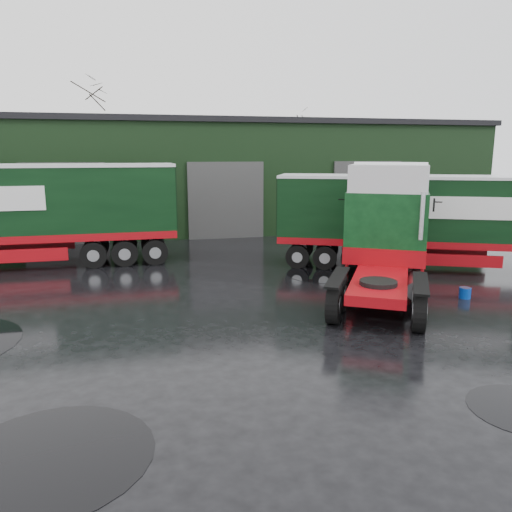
{
  "coord_description": "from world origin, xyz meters",
  "views": [
    {
      "loc": [
        -2.53,
        -11.9,
        4.45
      ],
      "look_at": [
        0.54,
        1.02,
        1.7
      ],
      "focal_mm": 35.0,
      "sensor_mm": 36.0,
      "label": 1
    }
  ],
  "objects": [
    {
      "name": "tree_back_b",
      "position": [
        10.0,
        30.0,
        3.75
      ],
      "size": [
        4.4,
        4.4,
        7.5
      ],
      "primitive_type": null,
      "color": "black",
      "rests_on": "ground"
    },
    {
      "name": "puddle_1",
      "position": [
        4.07,
        5.14,
        0.0
      ],
      "size": [
        2.7,
        2.7,
        0.01
      ],
      "primitive_type": "cylinder",
      "color": "black",
      "rests_on": "ground"
    },
    {
      "name": "trailer_left",
      "position": [
        -7.5,
        9.29,
        2.03
      ],
      "size": [
        13.12,
        2.81,
        4.07
      ],
      "primitive_type": null,
      "rotation": [
        0.0,
        0.0,
        1.58
      ],
      "color": "silver",
      "rests_on": "ground"
    },
    {
      "name": "warehouse",
      "position": [
        2.0,
        20.0,
        3.16
      ],
      "size": [
        32.4,
        12.4,
        6.3
      ],
      "color": "black",
      "rests_on": "ground"
    },
    {
      "name": "tree_back_a",
      "position": [
        -6.0,
        30.0,
        4.75
      ],
      "size": [
        4.4,
        4.4,
        9.5
      ],
      "primitive_type": null,
      "color": "black",
      "rests_on": "ground"
    },
    {
      "name": "hero_tractor",
      "position": [
        4.5,
        1.38,
        2.07
      ],
      "size": [
        5.8,
        7.17,
        4.13
      ],
      "primitive_type": null,
      "rotation": [
        0.0,
        0.0,
        -0.53
      ],
      "color": "#0B3916",
      "rests_on": "ground"
    },
    {
      "name": "wash_bucket",
      "position": [
        7.28,
        1.17,
        0.17
      ],
      "size": [
        0.4,
        0.4,
        0.33
      ],
      "primitive_type": "cylinder",
      "rotation": [
        0.0,
        0.0,
        0.13
      ],
      "color": "#063095",
      "rests_on": "ground"
    },
    {
      "name": "puddle_0",
      "position": [
        -3.97,
        -4.7,
        0.0
      ],
      "size": [
        3.07,
        3.07,
        0.01
      ],
      "primitive_type": "cylinder",
      "color": "black",
      "rests_on": "ground"
    },
    {
      "name": "ground",
      "position": [
        0.0,
        0.0,
        0.0
      ],
      "size": [
        100.0,
        100.0,
        0.0
      ],
      "primitive_type": "plane",
      "color": "black"
    },
    {
      "name": "lorry_right",
      "position": [
        8.0,
        5.35,
        1.82
      ],
      "size": [
        13.61,
        7.89,
        3.64
      ],
      "primitive_type": null,
      "rotation": [
        0.0,
        0.0,
        -2.0
      ],
      "color": "silver",
      "rests_on": "ground"
    }
  ]
}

